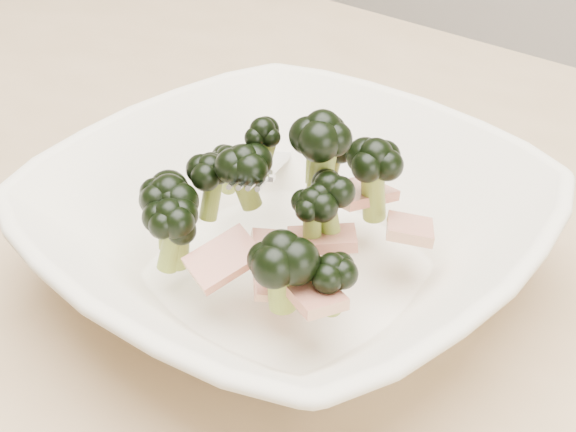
% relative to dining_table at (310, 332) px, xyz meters
% --- Properties ---
extents(dining_table, '(1.20, 0.80, 0.75)m').
position_rel_dining_table_xyz_m(dining_table, '(0.00, 0.00, 0.00)').
color(dining_table, tan).
rests_on(dining_table, ground).
extents(broccoli_dish, '(0.32, 0.32, 0.13)m').
position_rel_dining_table_xyz_m(broccoli_dish, '(0.02, -0.05, 0.14)').
color(broccoli_dish, white).
rests_on(broccoli_dish, dining_table).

